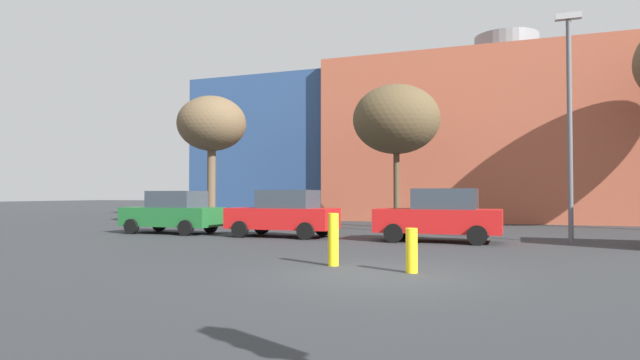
# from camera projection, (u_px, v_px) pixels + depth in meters

# --- Properties ---
(ground_plane) EXTENTS (200.00, 200.00, 0.00)m
(ground_plane) POSITION_uv_depth(u_px,v_px,m) (377.00, 275.00, 10.34)
(ground_plane) COLOR #2D3033
(building_backdrop) EXTENTS (40.79, 12.21, 11.82)m
(building_backdrop) POSITION_uv_depth(u_px,v_px,m) (507.00, 144.00, 33.87)
(building_backdrop) COLOR #B2563D
(building_backdrop) RESTS_ON ground_plane
(parked_car_0) EXTENTS (3.98, 1.95, 1.72)m
(parked_car_0) POSITION_uv_depth(u_px,v_px,m) (173.00, 212.00, 21.33)
(parked_car_0) COLOR #1E662D
(parked_car_0) RESTS_ON ground_plane
(parked_car_1) EXTENTS (4.04, 1.98, 1.75)m
(parked_car_1) POSITION_uv_depth(u_px,v_px,m) (284.00, 214.00, 19.61)
(parked_car_1) COLOR red
(parked_car_1) RESTS_ON ground_plane
(parked_car_2) EXTENTS (4.11, 2.02, 1.78)m
(parked_car_2) POSITION_uv_depth(u_px,v_px,m) (440.00, 215.00, 17.61)
(parked_car_2) COLOR red
(parked_car_2) RESTS_ON ground_plane
(bare_tree_0) EXTENTS (3.59, 3.59, 6.73)m
(bare_tree_0) POSITION_uv_depth(u_px,v_px,m) (212.00, 125.00, 27.48)
(bare_tree_0) COLOR brown
(bare_tree_0) RESTS_ON ground_plane
(bare_tree_2) EXTENTS (4.16, 4.16, 6.85)m
(bare_tree_2) POSITION_uv_depth(u_px,v_px,m) (396.00, 120.00, 25.15)
(bare_tree_2) COLOR brown
(bare_tree_2) RESTS_ON ground_plane
(bollard_yellow_0) EXTENTS (0.24, 0.24, 1.17)m
(bollard_yellow_0) POSITION_uv_depth(u_px,v_px,m) (333.00, 239.00, 11.71)
(bollard_yellow_0) COLOR yellow
(bollard_yellow_0) RESTS_ON ground_plane
(bollard_yellow_1) EXTENTS (0.24, 0.24, 0.90)m
(bollard_yellow_1) POSITION_uv_depth(u_px,v_px,m) (412.00, 250.00, 10.65)
(bollard_yellow_1) COLOR yellow
(bollard_yellow_1) RESTS_ON ground_plane
(street_lamp) EXTENTS (0.80, 0.24, 7.55)m
(street_lamp) POSITION_uv_depth(u_px,v_px,m) (570.00, 112.00, 17.18)
(street_lamp) COLOR #59595E
(street_lamp) RESTS_ON ground_plane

